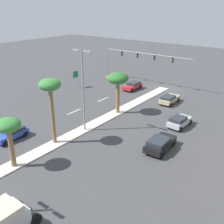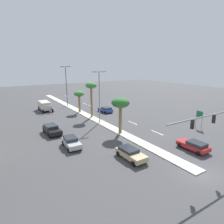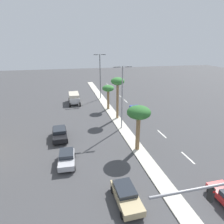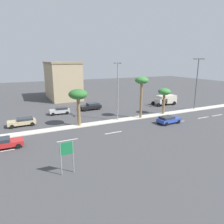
% 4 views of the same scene
% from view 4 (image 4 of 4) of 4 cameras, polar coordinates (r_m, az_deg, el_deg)
% --- Properties ---
extents(ground_plane, '(160.00, 160.00, 0.00)m').
position_cam_4_polar(ground_plane, '(38.22, 4.82, -1.94)').
color(ground_plane, '#424244').
extents(median_curb, '(1.80, 63.55, 0.12)m').
position_cam_4_polar(median_curb, '(42.15, 13.10, -0.66)').
color(median_curb, beige).
rests_on(median_curb, ground).
extents(lane_stripe_outboard, '(0.20, 2.80, 0.01)m').
position_cam_4_polar(lane_stripe_outboard, '(28.26, -27.97, -9.52)').
color(lane_stripe_outboard, silver).
rests_on(lane_stripe_outboard, ground).
extents(lane_stripe_inboard, '(0.20, 2.80, 0.01)m').
position_cam_4_polar(lane_stripe_inboard, '(28.85, -12.18, -7.64)').
color(lane_stripe_inboard, silver).
rests_on(lane_stripe_inboard, ground).
extents(lane_stripe_rear, '(0.20, 2.80, 0.01)m').
position_cam_4_polar(lane_stripe_rear, '(31.06, 0.38, -5.71)').
color(lane_stripe_rear, silver).
rests_on(lane_stripe_rear, ground).
extents(lane_stripe_center, '(0.20, 2.80, 0.01)m').
position_cam_4_polar(lane_stripe_center, '(38.21, 17.81, -2.59)').
color(lane_stripe_center, silver).
rests_on(lane_stripe_center, ground).
extents(lane_stripe_mid, '(0.20, 2.80, 0.01)m').
position_cam_4_polar(lane_stripe_mid, '(42.66, 23.89, -1.42)').
color(lane_stripe_mid, silver).
rests_on(lane_stripe_mid, ground).
extents(lane_stripe_right, '(0.20, 2.80, 0.01)m').
position_cam_4_polar(lane_stripe_right, '(45.61, 27.02, -0.81)').
color(lane_stripe_right, silver).
rests_on(lane_stripe_right, ground).
extents(directional_road_sign, '(0.10, 1.30, 3.19)m').
position_cam_4_polar(directional_road_sign, '(20.04, -12.38, -10.69)').
color(directional_road_sign, gray).
rests_on(directional_road_sign, ground).
extents(commercial_building, '(14.04, 7.99, 10.15)m').
position_cam_4_polar(commercial_building, '(59.90, -13.51, 8.52)').
color(commercial_building, tan).
rests_on(commercial_building, ground).
extents(palm_tree_far, '(3.02, 3.02, 5.99)m').
position_cam_4_polar(palm_tree_far, '(33.44, -9.35, 4.47)').
color(palm_tree_far, olive).
rests_on(palm_tree_far, median_curb).
extents(palm_tree_right, '(2.42, 2.42, 7.59)m').
position_cam_4_polar(palm_tree_right, '(37.90, 8.18, 7.88)').
color(palm_tree_right, olive).
rests_on(palm_tree_right, median_curb).
extents(palm_tree_rear, '(2.44, 2.44, 5.10)m').
position_cam_4_polar(palm_tree_rear, '(42.00, 14.24, 5.12)').
color(palm_tree_rear, olive).
rests_on(palm_tree_rear, median_curb).
extents(street_lamp_leading, '(2.90, 0.24, 10.09)m').
position_cam_4_polar(street_lamp_leading, '(36.05, 1.61, 6.89)').
color(street_lamp_leading, gray).
rests_on(street_lamp_leading, median_curb).
extents(street_lamp_near, '(2.90, 0.24, 10.82)m').
position_cam_4_polar(street_lamp_near, '(47.80, 22.37, 8.09)').
color(street_lamp_near, '#515459').
rests_on(street_lamp_near, median_curb).
extents(sedan_black_inboard, '(2.28, 4.62, 1.47)m').
position_cam_4_polar(sedan_black_inboard, '(45.36, -5.82, 1.63)').
color(sedan_black_inboard, black).
rests_on(sedan_black_inboard, ground).
extents(sedan_blue_outboard, '(2.23, 4.15, 1.27)m').
position_cam_4_polar(sedan_blue_outboard, '(36.63, 15.31, -1.98)').
color(sedan_blue_outboard, '#2D47AD').
rests_on(sedan_blue_outboard, ground).
extents(sedan_silver_near, '(2.11, 4.01, 1.41)m').
position_cam_4_polar(sedan_silver_near, '(42.75, -14.16, 0.45)').
color(sedan_silver_near, '#B2B2B7').
rests_on(sedan_silver_near, ground).
extents(sedan_red_leading, '(2.01, 4.24, 1.32)m').
position_cam_4_polar(sedan_red_leading, '(28.80, -27.81, -7.54)').
color(sedan_red_leading, red).
rests_on(sedan_red_leading, ground).
extents(sedan_tan_trailing, '(2.06, 4.38, 1.29)m').
position_cam_4_polar(sedan_tan_trailing, '(37.14, -23.50, -2.43)').
color(sedan_tan_trailing, tan).
rests_on(sedan_tan_trailing, ground).
extents(box_truck, '(2.50, 5.87, 2.29)m').
position_cam_4_polar(box_truck, '(51.52, 14.44, 3.30)').
color(box_truck, silver).
rests_on(box_truck, ground).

